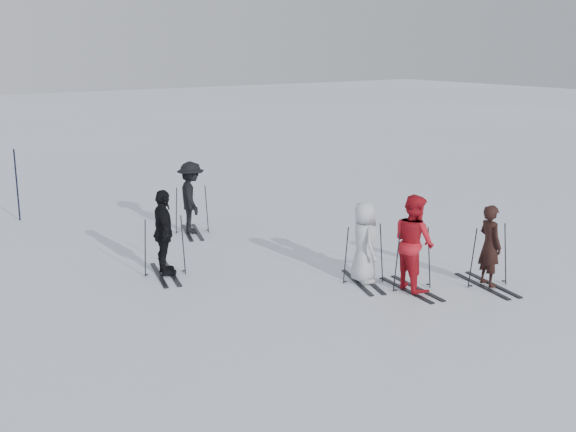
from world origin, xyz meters
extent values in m
plane|color=silver|center=(0.00, 0.00, 0.00)|extent=(120.00, 120.00, 0.00)
imported|color=black|center=(2.26, -3.00, 0.84)|extent=(0.53, 0.69, 1.69)
imported|color=#B31420|center=(0.80, -2.29, 0.98)|extent=(0.86, 1.04, 1.95)
imported|color=#B7BBC2|center=(0.28, -1.38, 0.85)|extent=(0.79, 0.97, 1.71)
imported|color=black|center=(-2.93, 1.43, 0.93)|extent=(0.72, 1.17, 1.85)
imported|color=black|center=(-0.82, 4.27, 0.94)|extent=(1.05, 1.37, 1.87)
cylinder|color=black|center=(-4.21, 8.28, 1.02)|extent=(0.04, 0.04, 2.03)
camera|label=1|loc=(-9.18, -12.34, 4.92)|focal=45.00mm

